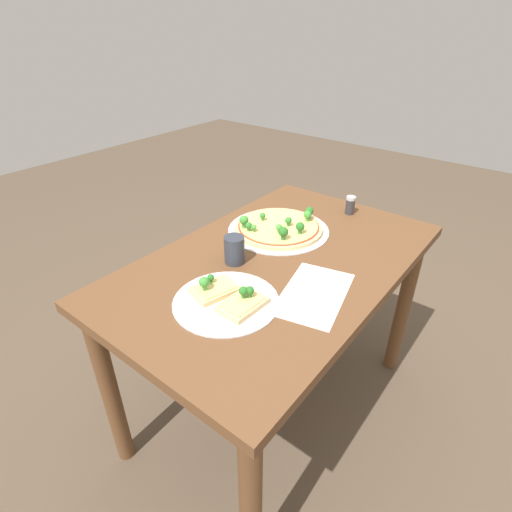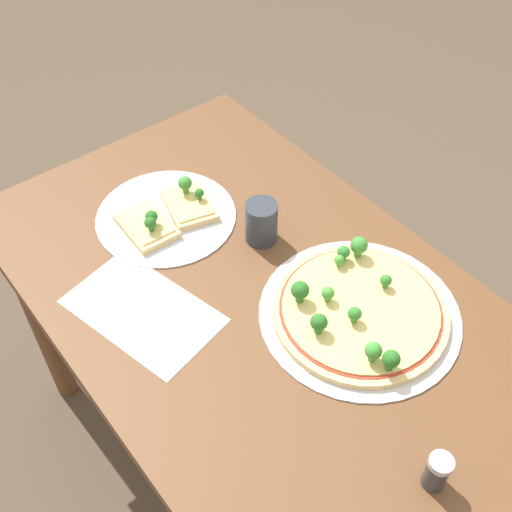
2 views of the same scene
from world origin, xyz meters
The scene contains 7 objects.
ground_plane centered at (0.00, 0.00, 0.00)m, with size 8.00×8.00×0.00m, color brown.
dining_table centered at (0.00, 0.00, 0.64)m, with size 1.20×0.74×0.75m.
pizza_tray_whole centered at (0.17, 0.12, 0.76)m, with size 0.39×0.39×0.07m.
pizza_tray_slice centered at (-0.28, -0.02, 0.76)m, with size 0.31×0.31×0.07m.
drinking_cup centered at (-0.11, 0.10, 0.80)m, with size 0.07×0.07×0.10m, color #2D333D.
condiment_shaker centered at (0.48, -0.02, 0.79)m, with size 0.04×0.04×0.08m.
paper_menu centered at (-0.10, -0.20, 0.75)m, with size 0.30×0.18×0.00m, color white.
Camera 1 is at (-0.96, -0.66, 1.46)m, focal length 28.00 mm.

